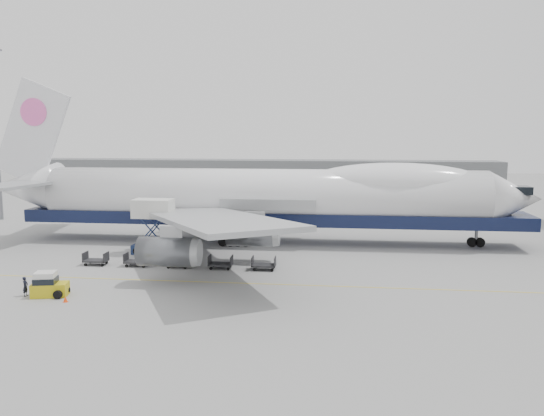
# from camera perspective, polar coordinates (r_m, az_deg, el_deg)

# --- Properties ---
(ground) EXTENTS (260.00, 260.00, 0.00)m
(ground) POSITION_cam_1_polar(r_m,az_deg,el_deg) (53.10, -2.67, -6.28)
(ground) COLOR gray
(ground) RESTS_ON ground
(apron_line) EXTENTS (60.00, 0.15, 0.01)m
(apron_line) POSITION_cam_1_polar(r_m,az_deg,el_deg) (47.40, -3.84, -8.05)
(apron_line) COLOR gold
(apron_line) RESTS_ON ground
(hangar) EXTENTS (110.00, 8.00, 7.00)m
(hangar) POSITION_cam_1_polar(r_m,az_deg,el_deg) (122.53, -2.06, 3.57)
(hangar) COLOR slate
(hangar) RESTS_ON ground
(airliner) EXTENTS (67.00, 55.30, 19.98)m
(airliner) POSITION_cam_1_polar(r_m,az_deg,el_deg) (63.68, -0.40, 1.29)
(airliner) COLOR white
(airliner) RESTS_ON ground
(catering_truck) EXTENTS (4.64, 3.28, 6.01)m
(catering_truck) POSITION_cam_1_polar(r_m,az_deg,el_deg) (59.40, -12.62, -1.54)
(catering_truck) COLOR #182549
(catering_truck) RESTS_ON ground
(baggage_tug) EXTENTS (3.01, 2.04, 2.02)m
(baggage_tug) POSITION_cam_1_polar(r_m,az_deg,el_deg) (47.10, -22.93, -7.67)
(baggage_tug) COLOR gold
(baggage_tug) RESTS_ON ground
(ground_worker) EXTENTS (0.41, 0.60, 1.59)m
(ground_worker) POSITION_cam_1_polar(r_m,az_deg,el_deg) (47.92, -25.00, -7.65)
(ground_worker) COLOR black
(ground_worker) RESTS_ON ground
(traffic_cone) EXTENTS (0.33, 0.33, 0.49)m
(traffic_cone) POSITION_cam_1_polar(r_m,az_deg,el_deg) (45.20, -21.34, -9.11)
(traffic_cone) COLOR #FF410D
(traffic_cone) RESTS_ON ground
(dolly_0) EXTENTS (2.30, 1.35, 1.30)m
(dolly_0) POSITION_cam_1_polar(r_m,az_deg,el_deg) (56.29, -18.42, -5.31)
(dolly_0) COLOR #2D2D30
(dolly_0) RESTS_ON ground
(dolly_1) EXTENTS (2.30, 1.35, 1.30)m
(dolly_1) POSITION_cam_1_polar(r_m,az_deg,el_deg) (54.65, -14.35, -5.54)
(dolly_1) COLOR #2D2D30
(dolly_1) RESTS_ON ground
(dolly_2) EXTENTS (2.30, 1.35, 1.30)m
(dolly_2) POSITION_cam_1_polar(r_m,az_deg,el_deg) (53.29, -10.05, -5.75)
(dolly_2) COLOR #2D2D30
(dolly_2) RESTS_ON ground
(dolly_3) EXTENTS (2.30, 1.35, 1.30)m
(dolly_3) POSITION_cam_1_polar(r_m,az_deg,el_deg) (52.25, -5.55, -5.94)
(dolly_3) COLOR #2D2D30
(dolly_3) RESTS_ON ground
(dolly_4) EXTENTS (2.30, 1.35, 1.30)m
(dolly_4) POSITION_cam_1_polar(r_m,az_deg,el_deg) (51.55, -0.89, -6.10)
(dolly_4) COLOR #2D2D30
(dolly_4) RESTS_ON ground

